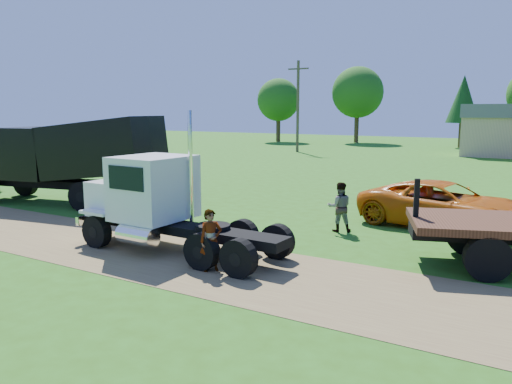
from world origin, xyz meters
The scene contains 8 objects.
ground centered at (0.00, 0.00, 0.00)m, with size 140.00×140.00×0.00m, color #2B5A13.
dirt_track centered at (0.00, 0.00, 0.01)m, with size 120.00×4.20×0.01m, color brown.
white_semi_tractor centered at (-1.95, 0.58, 1.42)m, with size 6.91×2.56×4.15m.
black_dump_truck centered at (-9.98, 4.14, 2.15)m, with size 9.24×4.47×3.92m.
orange_pickup centered at (5.05, 7.80, 0.82)m, with size 2.73×5.91×1.64m, color #C45A09.
spectator_a centered at (0.79, -0.40, 0.82)m, with size 0.60×0.39×1.63m, color #999999.
spectator_b centered at (2.06, 5.38, 0.86)m, with size 0.83×0.65×1.72m, color #999999.
tan_shed centered at (4.00, 40.00, 2.42)m, with size 6.20×5.40×4.70m.
Camera 1 is at (8.17, -10.55, 4.13)m, focal length 35.00 mm.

